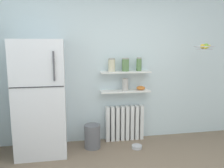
{
  "coord_description": "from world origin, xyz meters",
  "views": [
    {
      "loc": [
        -0.89,
        -1.86,
        1.64
      ],
      "look_at": [
        -0.25,
        1.6,
        1.05
      ],
      "focal_mm": 37.45,
      "sensor_mm": 36.0,
      "label": 1
    }
  ],
  "objects_px": {
    "storage_jar_2": "(139,64)",
    "pet_food_bowl": "(137,147)",
    "storage_jar_1": "(125,65)",
    "vase": "(125,84)",
    "trash_bin": "(92,136)",
    "refrigerator": "(41,98)",
    "hanging_fruit_basket": "(205,47)",
    "radiator": "(125,123)",
    "shelf_bowl": "(141,88)",
    "storage_jar_0": "(112,65)"
  },
  "relations": [
    {
      "from": "refrigerator",
      "to": "hanging_fruit_basket",
      "type": "distance_m",
      "value": 2.62
    },
    {
      "from": "radiator",
      "to": "trash_bin",
      "type": "relative_size",
      "value": 1.72
    },
    {
      "from": "storage_jar_0",
      "to": "trash_bin",
      "type": "height_order",
      "value": "storage_jar_0"
    },
    {
      "from": "refrigerator",
      "to": "hanging_fruit_basket",
      "type": "height_order",
      "value": "refrigerator"
    },
    {
      "from": "hanging_fruit_basket",
      "to": "vase",
      "type": "bearing_deg",
      "value": 160.23
    },
    {
      "from": "hanging_fruit_basket",
      "to": "storage_jar_1",
      "type": "bearing_deg",
      "value": 160.22
    },
    {
      "from": "storage_jar_2",
      "to": "hanging_fruit_basket",
      "type": "bearing_deg",
      "value": -24.22
    },
    {
      "from": "radiator",
      "to": "storage_jar_0",
      "type": "height_order",
      "value": "storage_jar_0"
    },
    {
      "from": "vase",
      "to": "shelf_bowl",
      "type": "height_order",
      "value": "vase"
    },
    {
      "from": "refrigerator",
      "to": "radiator",
      "type": "height_order",
      "value": "refrigerator"
    },
    {
      "from": "refrigerator",
      "to": "pet_food_bowl",
      "type": "xyz_separation_m",
      "value": [
        1.46,
        -0.14,
        -0.83
      ]
    },
    {
      "from": "storage_jar_1",
      "to": "hanging_fruit_basket",
      "type": "distance_m",
      "value": 1.26
    },
    {
      "from": "shelf_bowl",
      "to": "trash_bin",
      "type": "height_order",
      "value": "shelf_bowl"
    },
    {
      "from": "refrigerator",
      "to": "trash_bin",
      "type": "relative_size",
      "value": 4.49
    },
    {
      "from": "storage_jar_0",
      "to": "storage_jar_1",
      "type": "bearing_deg",
      "value": 0.0
    },
    {
      "from": "trash_bin",
      "to": "storage_jar_2",
      "type": "bearing_deg",
      "value": 13.53
    },
    {
      "from": "refrigerator",
      "to": "vase",
      "type": "height_order",
      "value": "refrigerator"
    },
    {
      "from": "shelf_bowl",
      "to": "hanging_fruit_basket",
      "type": "bearing_deg",
      "value": -25.18
    },
    {
      "from": "pet_food_bowl",
      "to": "hanging_fruit_basket",
      "type": "height_order",
      "value": "hanging_fruit_basket"
    },
    {
      "from": "storage_jar_0",
      "to": "hanging_fruit_basket",
      "type": "height_order",
      "value": "hanging_fruit_basket"
    },
    {
      "from": "refrigerator",
      "to": "storage_jar_0",
      "type": "distance_m",
      "value": 1.23
    },
    {
      "from": "shelf_bowl",
      "to": "hanging_fruit_basket",
      "type": "distance_m",
      "value": 1.19
    },
    {
      "from": "storage_jar_0",
      "to": "hanging_fruit_basket",
      "type": "xyz_separation_m",
      "value": [
        1.38,
        -0.41,
        0.29
      ]
    },
    {
      "from": "refrigerator",
      "to": "pet_food_bowl",
      "type": "relative_size",
      "value": 10.32
    },
    {
      "from": "storage_jar_1",
      "to": "shelf_bowl",
      "type": "xyz_separation_m",
      "value": [
        0.27,
        -0.0,
        -0.4
      ]
    },
    {
      "from": "vase",
      "to": "shelf_bowl",
      "type": "relative_size",
      "value": 1.38
    },
    {
      "from": "storage_jar_2",
      "to": "pet_food_bowl",
      "type": "relative_size",
      "value": 1.35
    },
    {
      "from": "storage_jar_1",
      "to": "hanging_fruit_basket",
      "type": "xyz_separation_m",
      "value": [
        1.15,
        -0.41,
        0.29
      ]
    },
    {
      "from": "refrigerator",
      "to": "storage_jar_2",
      "type": "relative_size",
      "value": 7.66
    },
    {
      "from": "trash_bin",
      "to": "radiator",
      "type": "bearing_deg",
      "value": 21.19
    },
    {
      "from": "vase",
      "to": "trash_bin",
      "type": "bearing_deg",
      "value": -161.4
    },
    {
      "from": "shelf_bowl",
      "to": "pet_food_bowl",
      "type": "xyz_separation_m",
      "value": [
        -0.16,
        -0.35,
        -0.89
      ]
    },
    {
      "from": "trash_bin",
      "to": "storage_jar_0",
      "type": "bearing_deg",
      "value": 29.14
    },
    {
      "from": "refrigerator",
      "to": "storage_jar_2",
      "type": "height_order",
      "value": "refrigerator"
    },
    {
      "from": "refrigerator",
      "to": "storage_jar_2",
      "type": "distance_m",
      "value": 1.66
    },
    {
      "from": "radiator",
      "to": "vase",
      "type": "bearing_deg",
      "value": -91.31
    },
    {
      "from": "refrigerator",
      "to": "storage_jar_1",
      "type": "bearing_deg",
      "value": 8.84
    },
    {
      "from": "pet_food_bowl",
      "to": "storage_jar_1",
      "type": "bearing_deg",
      "value": 107.96
    },
    {
      "from": "storage_jar_1",
      "to": "vase",
      "type": "distance_m",
      "value": 0.33
    },
    {
      "from": "storage_jar_2",
      "to": "vase",
      "type": "distance_m",
      "value": 0.41
    },
    {
      "from": "radiator",
      "to": "storage_jar_1",
      "type": "height_order",
      "value": "storage_jar_1"
    },
    {
      "from": "vase",
      "to": "pet_food_bowl",
      "type": "relative_size",
      "value": 1.23
    },
    {
      "from": "refrigerator",
      "to": "shelf_bowl",
      "type": "xyz_separation_m",
      "value": [
        1.62,
        0.21,
        0.06
      ]
    },
    {
      "from": "pet_food_bowl",
      "to": "hanging_fruit_basket",
      "type": "bearing_deg",
      "value": -3.45
    },
    {
      "from": "radiator",
      "to": "vase",
      "type": "relative_size",
      "value": 3.22
    },
    {
      "from": "storage_jar_1",
      "to": "storage_jar_2",
      "type": "bearing_deg",
      "value": -0.0
    },
    {
      "from": "storage_jar_1",
      "to": "hanging_fruit_basket",
      "type": "relative_size",
      "value": 0.72
    },
    {
      "from": "storage_jar_0",
      "to": "pet_food_bowl",
      "type": "relative_size",
      "value": 1.3
    },
    {
      "from": "storage_jar_0",
      "to": "trash_bin",
      "type": "xyz_separation_m",
      "value": [
        -0.35,
        -0.2,
        -1.12
      ]
    },
    {
      "from": "vase",
      "to": "trash_bin",
      "type": "distance_m",
      "value": 1.0
    }
  ]
}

